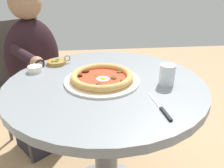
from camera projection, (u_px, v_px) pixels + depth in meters
dining_table at (106, 117)px, 1.12m from camera, size 0.89×0.89×0.75m
pizza_on_plate at (102, 78)px, 1.03m from camera, size 0.33×0.33×0.04m
water_glass at (167, 76)px, 0.99m from camera, size 0.07×0.07×0.09m
steak_knife at (162, 110)px, 0.81m from camera, size 0.03×0.20×0.01m
ramekin_capers at (35, 69)px, 1.14m from camera, size 0.07×0.07×0.03m
olive_pan at (57, 62)px, 1.24m from camera, size 0.12×0.10×0.04m
diner_person at (37, 85)px, 1.59m from camera, size 0.44×0.58×1.13m
cafe_chair_diner at (27, 74)px, 1.67m from camera, size 0.55×0.55×0.91m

